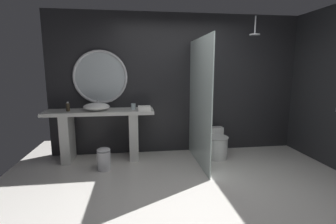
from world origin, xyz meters
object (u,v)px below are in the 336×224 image
object	(u,v)px
soap_dispenser	(68,107)
round_wall_mirror	(100,77)
toilet	(215,144)
rain_shower_head	(255,33)
waste_bin	(104,159)
folded_hand_towel	(144,108)
tumbler_cup	(133,106)
vessel_sink	(96,107)

from	to	relation	value
soap_dispenser	round_wall_mirror	bearing A→B (deg)	29.48
round_wall_mirror	toilet	world-z (taller)	round_wall_mirror
rain_shower_head	waste_bin	xyz separation A→B (m)	(-2.62, -0.41, -2.04)
waste_bin	folded_hand_towel	size ratio (longest dim) A/B	1.72
rain_shower_head	soap_dispenser	bearing A→B (deg)	179.38
tumbler_cup	rain_shower_head	size ratio (longest dim) A/B	0.33
soap_dispenser	folded_hand_towel	xyz separation A→B (m)	(1.28, -0.11, -0.03)
soap_dispenser	round_wall_mirror	world-z (taller)	round_wall_mirror
round_wall_mirror	vessel_sink	bearing A→B (deg)	-100.17
round_wall_mirror	toilet	bearing A→B (deg)	-10.88
vessel_sink	soap_dispenser	bearing A→B (deg)	-178.79
soap_dispenser	toilet	size ratio (longest dim) A/B	0.28
soap_dispenser	toilet	world-z (taller)	soap_dispenser
soap_dispenser	round_wall_mirror	xyz separation A→B (m)	(0.52, 0.29, 0.49)
vessel_sink	waste_bin	size ratio (longest dim) A/B	1.22
round_wall_mirror	waste_bin	world-z (taller)	round_wall_mirror
soap_dispenser	tumbler_cup	bearing A→B (deg)	1.97
soap_dispenser	round_wall_mirror	distance (m)	0.77
rain_shower_head	waste_bin	distance (m)	3.34
waste_bin	vessel_sink	bearing A→B (deg)	107.42
vessel_sink	waste_bin	xyz separation A→B (m)	(0.14, -0.45, -0.77)
folded_hand_towel	vessel_sink	bearing A→B (deg)	171.26
soap_dispenser	toilet	xyz separation A→B (m)	(2.56, -0.10, -0.72)
round_wall_mirror	rain_shower_head	xyz separation A→B (m)	(2.71, -0.33, 0.77)
round_wall_mirror	folded_hand_towel	world-z (taller)	round_wall_mirror
vessel_sink	toilet	world-z (taller)	vessel_sink
round_wall_mirror	rain_shower_head	distance (m)	2.84
vessel_sink	tumbler_cup	world-z (taller)	vessel_sink
vessel_sink	folded_hand_towel	world-z (taller)	vessel_sink
round_wall_mirror	rain_shower_head	size ratio (longest dim) A/B	2.96
toilet	folded_hand_towel	bearing A→B (deg)	-179.38
soap_dispenser	rain_shower_head	world-z (taller)	rain_shower_head
folded_hand_towel	waste_bin	bearing A→B (deg)	-153.87
rain_shower_head	folded_hand_towel	xyz separation A→B (m)	(-1.95, -0.08, -1.29)
round_wall_mirror	rain_shower_head	bearing A→B (deg)	-6.87
folded_hand_towel	toilet	bearing A→B (deg)	0.62
tumbler_cup	rain_shower_head	distance (m)	2.49
vessel_sink	round_wall_mirror	size ratio (longest dim) A/B	0.46
soap_dispenser	rain_shower_head	size ratio (longest dim) A/B	0.50
vessel_sink	waste_bin	world-z (taller)	vessel_sink
tumbler_cup	soap_dispenser	size ratio (longest dim) A/B	0.67
rain_shower_head	toilet	xyz separation A→B (m)	(-0.67, -0.07, -1.98)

